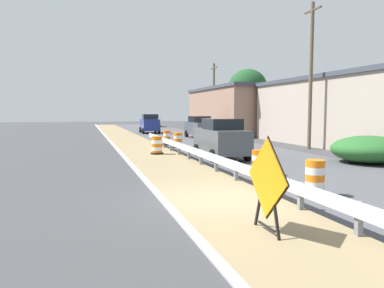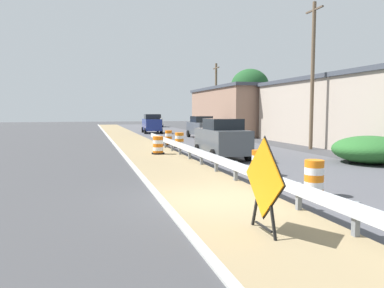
% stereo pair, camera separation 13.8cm
% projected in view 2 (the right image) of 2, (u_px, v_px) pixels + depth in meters
% --- Properties ---
extents(ground_plane, '(160.00, 160.00, 0.00)m').
position_uv_depth(ground_plane, '(209.00, 200.00, 10.56)').
color(ground_plane, '#3D3D3F').
extents(median_dirt_strip, '(3.23, 120.00, 0.01)m').
position_uv_depth(median_dirt_strip, '(222.00, 199.00, 10.67)').
color(median_dirt_strip, '#8E7A56').
rests_on(median_dirt_strip, ground).
extents(far_lane_asphalt, '(7.31, 120.00, 0.00)m').
position_uv_depth(far_lane_asphalt, '(377.00, 189.00, 12.09)').
color(far_lane_asphalt, '#4C4C51').
rests_on(far_lane_asphalt, ground).
extents(curb_near_edge, '(0.20, 120.00, 0.11)m').
position_uv_depth(curb_near_edge, '(163.00, 203.00, 10.21)').
color(curb_near_edge, '#ADADA8').
rests_on(curb_near_edge, ground).
extents(guardrail_median, '(0.18, 41.85, 0.71)m').
position_uv_depth(guardrail_median, '(276.00, 182.00, 10.45)').
color(guardrail_median, silver).
rests_on(guardrail_median, ground).
extents(warning_sign_diamond, '(0.06, 1.73, 2.01)m').
position_uv_depth(warning_sign_diamond, '(264.00, 181.00, 7.65)').
color(warning_sign_diamond, black).
rests_on(warning_sign_diamond, ground).
extents(traffic_barrel_nearest, '(0.70, 0.70, 1.06)m').
position_uv_depth(traffic_barrel_nearest, '(314.00, 180.00, 11.07)').
color(traffic_barrel_nearest, orange).
rests_on(traffic_barrel_nearest, ground).
extents(traffic_barrel_close, '(0.75, 0.75, 0.98)m').
position_uv_depth(traffic_barrel_close, '(259.00, 164.00, 14.59)').
color(traffic_barrel_close, orange).
rests_on(traffic_barrel_close, ground).
extents(traffic_barrel_mid, '(0.75, 0.75, 1.03)m').
position_uv_depth(traffic_barrel_mid, '(158.00, 146.00, 21.74)').
color(traffic_barrel_mid, orange).
rests_on(traffic_barrel_mid, ground).
extents(traffic_barrel_far, '(0.74, 0.74, 1.03)m').
position_uv_depth(traffic_barrel_far, '(179.00, 141.00, 25.51)').
color(traffic_barrel_far, orange).
rests_on(traffic_barrel_far, ground).
extents(traffic_barrel_farther, '(0.63, 0.63, 1.07)m').
position_uv_depth(traffic_barrel_farther, '(169.00, 138.00, 27.51)').
color(traffic_barrel_farther, orange).
rests_on(traffic_barrel_farther, ground).
extents(car_lead_near_lane, '(2.09, 4.37, 2.09)m').
position_uv_depth(car_lead_near_lane, '(222.00, 138.00, 19.81)').
color(car_lead_near_lane, '#4C5156').
rests_on(car_lead_near_lane, ground).
extents(car_trailing_near_lane, '(2.10, 4.53, 1.95)m').
position_uv_depth(car_trailing_near_lane, '(155.00, 121.00, 58.96)').
color(car_trailing_near_lane, silver).
rests_on(car_trailing_near_lane, ground).
extents(car_lead_far_lane, '(2.09, 4.16, 2.13)m').
position_uv_depth(car_lead_far_lane, '(152.00, 124.00, 42.23)').
color(car_lead_far_lane, navy).
rests_on(car_lead_far_lane, ground).
extents(car_mid_far_lane, '(2.10, 4.12, 2.01)m').
position_uv_depth(car_mid_far_lane, '(202.00, 127.00, 34.82)').
color(car_mid_far_lane, '#4C5156').
rests_on(car_mid_far_lane, ground).
extents(roadside_shop_near, '(7.82, 15.61, 4.96)m').
position_uv_depth(roadside_shop_near, '(351.00, 111.00, 27.64)').
color(roadside_shop_near, '#AD9E8E').
rests_on(roadside_shop_near, ground).
extents(roadside_shop_far, '(7.81, 15.21, 5.07)m').
position_uv_depth(roadside_shop_far, '(242.00, 110.00, 41.67)').
color(roadside_shop_far, '#93705B').
rests_on(roadside_shop_far, ground).
extents(utility_pole_near, '(0.24, 1.80, 9.38)m').
position_uv_depth(utility_pole_near, '(313.00, 74.00, 24.16)').
color(utility_pole_near, brown).
rests_on(utility_pole_near, ground).
extents(utility_pole_mid, '(0.24, 1.80, 7.62)m').
position_uv_depth(utility_pole_mid, '(216.00, 97.00, 40.95)').
color(utility_pole_mid, brown).
rests_on(utility_pole_mid, ground).
extents(bush_roadside, '(3.54, 3.54, 1.31)m').
position_uv_depth(bush_roadside, '(370.00, 149.00, 17.96)').
color(bush_roadside, '#286028').
rests_on(bush_roadside, ground).
extents(tree_roadside, '(3.89, 3.89, 6.81)m').
position_uv_depth(tree_roadside, '(250.00, 86.00, 38.79)').
color(tree_roadside, brown).
rests_on(tree_roadside, ground).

